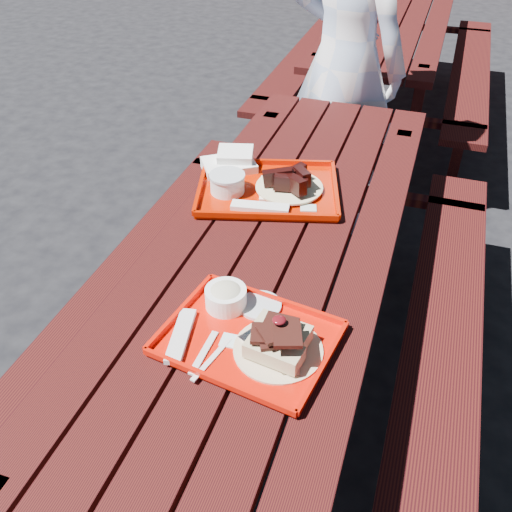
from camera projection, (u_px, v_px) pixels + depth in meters
name	position (u px, v px, depth m)	size (l,w,h in m)	color
ground	(268.00, 398.00, 2.25)	(60.00, 60.00, 0.00)	black
picnic_table_near	(270.00, 291.00, 1.91)	(1.41, 2.40, 0.75)	#3B100B
picnic_table_far	(389.00, 44.00, 4.02)	(1.41, 2.40, 0.75)	#3B100B
near_tray	(252.00, 328.00, 1.46)	(0.47, 0.39, 0.13)	red
far_tray	(265.00, 187.00, 2.03)	(0.58, 0.50, 0.08)	#B01700
white_cloth	(231.00, 163.00, 2.16)	(0.24, 0.22, 0.08)	white
person	(345.00, 62.00, 2.76)	(0.64, 0.42, 1.77)	#BDD4F8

